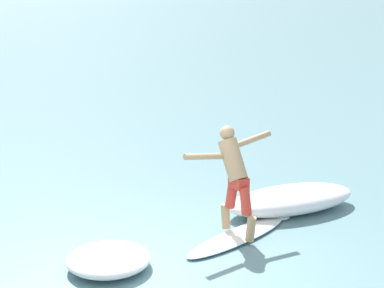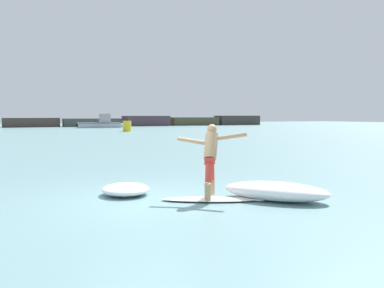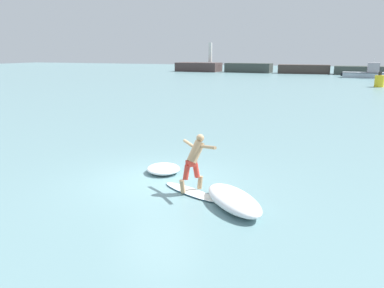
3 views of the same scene
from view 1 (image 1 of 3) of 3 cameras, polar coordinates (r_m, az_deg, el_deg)
ground_plane at (r=8.67m, az=-2.08°, el=-11.29°), size 200.00×200.00×0.00m
surfboard at (r=9.67m, az=4.23°, el=-8.12°), size 2.22×1.32×0.21m
surfer at (r=9.37m, az=3.75°, el=-2.47°), size 1.32×1.05×1.60m
wave_foam_at_tail at (r=8.76m, az=-7.42°, el=-10.13°), size 1.52×1.53×0.27m
wave_foam_at_nose at (r=10.71m, az=8.77°, el=-4.90°), size 2.27×2.33×0.40m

